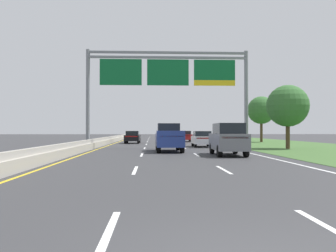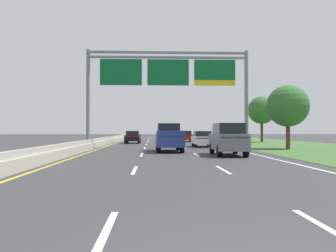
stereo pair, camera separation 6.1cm
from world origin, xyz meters
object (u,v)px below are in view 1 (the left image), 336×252
(car_red_right_lane_sedan, at_px, (185,136))
(roadside_tree_far, at_px, (261,110))
(car_black_left_lane_sedan, at_px, (133,137))
(roadside_tree_mid, at_px, (288,106))
(overhead_sign_gantry, at_px, (168,78))
(car_grey_right_lane_suv, at_px, (228,139))
(pickup_truck_blue, at_px, (169,138))
(car_white_right_lane_sedan, at_px, (202,139))

(car_red_right_lane_sedan, distance_m, roadside_tree_far, 11.33)
(car_black_left_lane_sedan, height_order, roadside_tree_far, roadside_tree_far)
(roadside_tree_mid, relative_size, roadside_tree_far, 0.89)
(car_red_right_lane_sedan, bearing_deg, car_black_left_lane_sedan, 130.69)
(overhead_sign_gantry, distance_m, car_grey_right_lane_suv, 11.47)
(roadside_tree_mid, bearing_deg, car_grey_right_lane_suv, -132.16)
(car_red_right_lane_sedan, height_order, car_grey_right_lane_suv, car_grey_right_lane_suv)
(car_black_left_lane_sedan, xyz_separation_m, roadside_tree_far, (17.63, 3.25, 3.61))
(overhead_sign_gantry, relative_size, roadside_tree_far, 2.37)
(overhead_sign_gantry, height_order, pickup_truck_blue, overhead_sign_gantry)
(pickup_truck_blue, height_order, roadside_tree_mid, roadside_tree_mid)
(car_red_right_lane_sedan, distance_m, car_black_left_lane_sedan, 9.38)
(roadside_tree_mid, bearing_deg, car_white_right_lane_sedan, 149.49)
(roadside_tree_far, bearing_deg, car_black_left_lane_sedan, -169.55)
(pickup_truck_blue, bearing_deg, car_red_right_lane_sedan, -8.87)
(overhead_sign_gantry, bearing_deg, car_black_left_lane_sedan, 107.55)
(overhead_sign_gantry, relative_size, car_red_right_lane_sedan, 3.39)
(overhead_sign_gantry, relative_size, car_grey_right_lane_suv, 3.17)
(pickup_truck_blue, relative_size, car_red_right_lane_sedan, 1.22)
(car_black_left_lane_sedan, distance_m, roadside_tree_far, 18.28)
(car_white_right_lane_sedan, xyz_separation_m, car_red_right_lane_sedan, (-0.23, 15.94, 0.00))
(car_black_left_lane_sedan, height_order, roadside_tree_mid, roadside_tree_mid)
(roadside_tree_mid, bearing_deg, overhead_sign_gantry, 171.04)
(car_red_right_lane_sedan, relative_size, car_black_left_lane_sedan, 1.00)
(car_grey_right_lane_suv, bearing_deg, roadside_tree_far, -20.48)
(car_red_right_lane_sedan, bearing_deg, overhead_sign_gantry, 171.08)
(roadside_tree_far, bearing_deg, car_red_right_lane_sedan, 165.36)
(overhead_sign_gantry, xyz_separation_m, car_black_left_lane_sedan, (-3.95, 12.48, -5.69))
(overhead_sign_gantry, height_order, car_grey_right_lane_suv, overhead_sign_gantry)
(car_white_right_lane_sedan, relative_size, car_black_left_lane_sedan, 1.00)
(car_red_right_lane_sedan, relative_size, roadside_tree_far, 0.70)
(car_black_left_lane_sedan, bearing_deg, pickup_truck_blue, -166.78)
(car_red_right_lane_sedan, xyz_separation_m, roadside_tree_far, (10.39, -2.71, 3.61))
(overhead_sign_gantry, relative_size, car_white_right_lane_sedan, 3.39)
(car_white_right_lane_sedan, relative_size, car_grey_right_lane_suv, 0.94)
(car_grey_right_lane_suv, xyz_separation_m, roadside_tree_mid, (7.06, 7.80, 2.72))
(car_white_right_lane_sedan, xyz_separation_m, roadside_tree_mid, (7.09, -4.18, 3.00))
(car_grey_right_lane_suv, xyz_separation_m, roadside_tree_far, (10.13, 25.20, 3.33))
(overhead_sign_gantry, height_order, roadside_tree_far, overhead_sign_gantry)
(car_white_right_lane_sedan, height_order, car_red_right_lane_sedan, same)
(roadside_tree_mid, distance_m, roadside_tree_far, 17.68)
(overhead_sign_gantry, xyz_separation_m, car_white_right_lane_sedan, (3.52, 2.50, -5.69))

